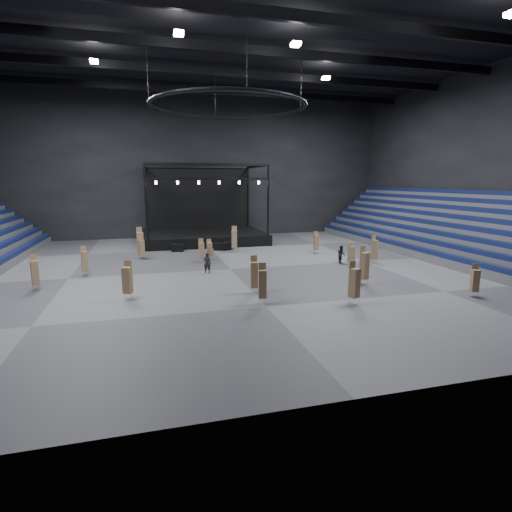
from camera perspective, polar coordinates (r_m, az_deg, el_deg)
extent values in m
plane|color=#57575A|center=(33.55, -3.68, -1.88)|extent=(50.00, 50.00, 0.00)
cube|color=black|center=(34.44, -4.09, 28.79)|extent=(50.00, 42.00, 0.20)
cube|color=black|center=(53.51, -8.43, 12.44)|extent=(50.00, 0.20, 18.00)
cube|color=black|center=(12.96, 15.78, 17.81)|extent=(50.00, 0.20, 18.00)
cube|color=black|center=(44.99, 29.89, 11.50)|extent=(0.20, 42.00, 18.00)
cube|color=#525255|center=(43.08, 25.43, 0.42)|extent=(7.20, 40.00, 0.75)
cube|color=black|center=(40.94, 21.99, 1.01)|extent=(0.59, 40.00, 0.40)
cube|color=#525255|center=(43.32, 25.92, 0.94)|extent=(6.30, 40.00, 1.50)
cube|color=black|center=(41.38, 23.06, 2.08)|extent=(0.59, 40.00, 0.40)
cube|color=#525255|center=(43.56, 26.41, 1.45)|extent=(5.40, 40.00, 2.25)
cube|color=black|center=(41.84, 24.11, 3.13)|extent=(0.59, 40.00, 0.40)
cube|color=#525255|center=(43.80, 26.89, 1.95)|extent=(4.50, 40.00, 3.00)
cube|color=black|center=(42.34, 25.13, 4.15)|extent=(0.59, 40.00, 0.40)
cube|color=#525255|center=(44.06, 27.37, 2.45)|extent=(3.60, 40.00, 3.75)
cube|color=black|center=(42.86, 26.14, 5.15)|extent=(0.59, 40.00, 0.40)
cube|color=#525255|center=(44.32, 27.84, 2.94)|extent=(2.70, 40.00, 4.50)
cube|color=black|center=(43.40, 27.12, 6.12)|extent=(0.59, 40.00, 0.40)
cube|color=#525255|center=(44.58, 28.31, 3.42)|extent=(1.80, 40.00, 5.25)
cube|color=black|center=(43.97, 28.08, 7.06)|extent=(0.59, 40.00, 0.40)
cube|color=#525255|center=(44.86, 28.77, 3.90)|extent=(0.90, 40.00, 6.00)
cube|color=black|center=(44.57, 29.02, 7.98)|extent=(0.59, 40.00, 0.40)
cube|color=black|center=(48.50, -7.37, 2.70)|extent=(14.00, 10.00, 1.20)
cube|color=black|center=(52.83, -8.22, 8.34)|extent=(13.30, 0.30, 8.00)
cylinder|color=black|center=(43.05, -15.46, 7.41)|extent=(0.24, 0.24, 7.80)
cylinder|color=black|center=(52.24, -15.46, 7.93)|extent=(0.24, 0.24, 7.80)
cylinder|color=black|center=(44.99, 1.75, 7.92)|extent=(0.24, 0.24, 7.80)
cylinder|color=black|center=(53.85, -1.14, 8.39)|extent=(0.24, 0.24, 7.80)
cube|color=black|center=(43.51, -6.79, 12.89)|extent=(13.40, 0.25, 0.25)
cube|color=black|center=(52.62, -8.31, 12.47)|extent=(13.40, 0.25, 0.25)
cube|color=black|center=(43.48, -6.74, 10.92)|extent=(13.40, 0.20, 0.20)
cylinder|color=white|center=(43.00, -14.11, 10.14)|extent=(0.24, 0.24, 0.35)
cylinder|color=white|center=(43.11, -11.14, 10.26)|extent=(0.24, 0.24, 0.35)
cylinder|color=white|center=(43.33, -8.19, 10.35)|extent=(0.24, 0.24, 0.35)
cylinder|color=white|center=(43.66, -5.28, 10.42)|extent=(0.24, 0.24, 0.35)
cylinder|color=white|center=(44.09, -2.41, 10.46)|extent=(0.24, 0.24, 0.35)
cylinder|color=white|center=(44.63, 0.39, 10.47)|extent=(0.24, 0.24, 0.35)
torus|color=black|center=(33.23, -3.97, 20.57)|extent=(12.30, 12.30, 0.30)
cylinder|color=black|center=(35.39, 6.46, 24.05)|extent=(0.04, 0.04, 5.00)
cylinder|color=black|center=(39.49, -5.87, 22.65)|extent=(0.04, 0.04, 5.00)
cylinder|color=black|center=(33.12, -15.30, 24.69)|extent=(0.04, 0.04, 5.00)
cylinder|color=black|center=(28.10, -1.33, 27.67)|extent=(0.04, 0.04, 5.00)
cube|color=black|center=(27.73, -0.77, 31.62)|extent=(49.00, 0.35, 0.70)
cube|color=black|center=(34.20, -4.07, 27.52)|extent=(49.00, 0.35, 0.70)
cube|color=black|center=(40.84, -6.17, 24.69)|extent=(49.00, 0.35, 0.70)
cube|color=black|center=(48.55, -7.79, 22.40)|extent=(49.00, 0.35, 0.70)
cube|color=white|center=(30.16, 32.70, 27.09)|extent=(0.60, 0.60, 0.25)
cube|color=white|center=(37.43, -22.14, 24.37)|extent=(0.60, 0.60, 0.25)
cube|color=white|center=(40.75, 9.96, 23.76)|extent=(0.60, 0.60, 0.25)
cube|color=white|center=(29.69, -11.00, 28.78)|extent=(0.60, 0.60, 0.25)
cube|color=white|center=(31.39, 5.70, 27.90)|extent=(0.60, 0.60, 0.25)
cube|color=black|center=(42.41, -11.12, 1.16)|extent=(1.31, 0.87, 0.80)
cube|color=black|center=(42.64, -5.30, 1.35)|extent=(1.26, 0.81, 0.77)
cube|color=black|center=(42.63, -4.13, 1.39)|extent=(1.35, 1.03, 0.81)
cylinder|color=silver|center=(41.35, -3.33, 0.86)|extent=(0.03, 0.03, 0.46)
cylinder|color=silver|center=(41.77, -3.45, 0.96)|extent=(0.03, 0.03, 0.46)
cylinder|color=silver|center=(41.44, -2.74, 0.88)|extent=(0.03, 0.03, 0.46)
cylinder|color=silver|center=(41.86, -2.87, 0.98)|extent=(0.03, 0.03, 0.46)
cube|color=#9F7957|center=(41.43, -3.11, 2.45)|extent=(0.67, 0.67, 1.79)
cube|color=#9F7957|center=(41.54, -3.11, 3.65)|extent=(0.53, 0.20, 0.99)
cylinder|color=silver|center=(40.97, 8.43, 0.61)|extent=(0.03, 0.03, 0.37)
cylinder|color=silver|center=(41.29, 8.24, 0.69)|extent=(0.03, 0.03, 0.37)
cylinder|color=silver|center=(41.12, 8.89, 0.63)|extent=(0.03, 0.03, 0.37)
cylinder|color=silver|center=(41.43, 8.69, 0.71)|extent=(0.03, 0.03, 0.37)
cube|color=#9F7957|center=(41.05, 8.60, 1.95)|extent=(0.49, 0.49, 1.50)
cube|color=#9F7957|center=(41.13, 8.55, 2.95)|extent=(0.43, 0.10, 0.82)
cylinder|color=silver|center=(39.35, -16.43, -0.08)|extent=(0.03, 0.03, 0.46)
cylinder|color=silver|center=(39.77, -16.42, 0.04)|extent=(0.03, 0.03, 0.46)
cylinder|color=silver|center=(39.34, -15.80, -0.05)|extent=(0.03, 0.03, 0.46)
cylinder|color=silver|center=(39.77, -15.79, 0.07)|extent=(0.03, 0.03, 0.46)
cube|color=#9F7957|center=(39.35, -16.20, 1.78)|extent=(0.66, 0.66, 2.03)
cube|color=#9F7957|center=(39.44, -16.35, 3.21)|extent=(0.53, 0.19, 1.12)
cylinder|color=silver|center=(28.94, 28.65, -4.89)|extent=(0.03, 0.03, 0.35)
cylinder|color=silver|center=(29.18, 28.20, -4.73)|extent=(0.03, 0.03, 0.35)
cylinder|color=silver|center=(29.17, 29.13, -4.82)|extent=(0.03, 0.03, 0.35)
cylinder|color=silver|center=(29.40, 28.67, -4.66)|extent=(0.03, 0.03, 0.35)
cube|color=#9F7957|center=(28.97, 28.82, -3.09)|extent=(0.55, 0.55, 1.41)
cube|color=#9F7957|center=(28.99, 28.80, -1.75)|extent=(0.40, 0.19, 0.78)
cylinder|color=silver|center=(23.92, 0.61, -6.57)|extent=(0.03, 0.03, 0.39)
cylinder|color=silver|center=(24.27, 0.36, -6.32)|extent=(0.03, 0.03, 0.39)
cylinder|color=silver|center=(24.02, 1.47, -6.50)|extent=(0.03, 0.03, 0.39)
cylinder|color=silver|center=(24.37, 1.22, -6.25)|extent=(0.03, 0.03, 0.39)
cube|color=#9F7957|center=(23.86, 0.92, -4.01)|extent=(0.57, 0.57, 1.70)
cube|color=#9F7957|center=(23.86, 0.90, -2.04)|extent=(0.46, 0.16, 0.93)
cylinder|color=silver|center=(26.05, -18.23, -5.65)|extent=(0.03, 0.03, 0.41)
cylinder|color=silver|center=(26.43, -18.19, -5.42)|extent=(0.03, 0.03, 0.41)
cylinder|color=silver|center=(26.03, -17.36, -5.62)|extent=(0.03, 0.03, 0.41)
cylinder|color=silver|center=(26.41, -17.33, -5.38)|extent=(0.03, 0.03, 0.41)
cube|color=#9F7957|center=(25.96, -17.91, -3.32)|extent=(0.64, 0.64, 1.65)
cube|color=#9F7957|center=(25.98, -17.82, -1.55)|extent=(0.47, 0.23, 0.91)
cylinder|color=silver|center=(37.22, -6.85, -0.38)|extent=(0.03, 0.03, 0.36)
cylinder|color=silver|center=(37.56, -6.92, -0.29)|extent=(0.03, 0.03, 0.36)
cylinder|color=silver|center=(37.27, -6.32, -0.36)|extent=(0.03, 0.03, 0.36)
cylinder|color=silver|center=(37.61, -6.40, -0.26)|extent=(0.03, 0.03, 0.36)
cube|color=#9F7957|center=(37.26, -6.65, 0.94)|extent=(0.47, 0.47, 1.31)
cube|color=#9F7957|center=(37.34, -6.73, 1.90)|extent=(0.42, 0.09, 0.72)
cylinder|color=silver|center=(24.56, 13.58, -6.37)|extent=(0.03, 0.03, 0.43)
cylinder|color=silver|center=(24.91, 13.13, -6.11)|extent=(0.03, 0.03, 0.43)
cylinder|color=silver|center=(24.76, 14.42, -6.28)|extent=(0.03, 0.03, 0.43)
cylinder|color=silver|center=(25.10, 13.96, -6.02)|extent=(0.03, 0.03, 0.43)
cube|color=#9F7957|center=(24.54, 13.89, -3.75)|extent=(0.68, 0.68, 1.76)
cube|color=#9F7957|center=(24.48, 13.58, -1.77)|extent=(0.48, 0.25, 0.97)
cylinder|color=silver|center=(36.06, -8.00, -0.76)|extent=(0.03, 0.03, 0.38)
cylinder|color=silver|center=(36.41, -8.07, -0.65)|extent=(0.03, 0.03, 0.38)
cylinder|color=silver|center=(36.10, -7.43, -0.73)|extent=(0.03, 0.03, 0.38)
cylinder|color=silver|center=(36.45, -7.51, -0.63)|extent=(0.03, 0.03, 0.38)
cube|color=#9F7957|center=(36.08, -7.79, 0.75)|extent=(0.48, 0.48, 1.47)
cube|color=#9F7957|center=(36.15, -7.87, 1.87)|extent=(0.44, 0.08, 0.81)
cylinder|color=silver|center=(30.77, -29.26, -4.06)|extent=(0.03, 0.03, 0.37)
cylinder|color=silver|center=(31.11, -29.11, -3.89)|extent=(0.03, 0.03, 0.37)
cylinder|color=silver|center=(30.69, -28.62, -4.04)|extent=(0.03, 0.03, 0.37)
cylinder|color=silver|center=(31.02, -28.47, -3.87)|extent=(0.03, 0.03, 0.37)
cube|color=#9F7957|center=(30.68, -29.04, -2.11)|extent=(0.58, 0.58, 1.68)
cube|color=#9F7957|center=(30.71, -29.21, -0.61)|extent=(0.42, 0.20, 0.92)
cylinder|color=silver|center=(37.25, 16.39, -0.73)|extent=(0.03, 0.03, 0.37)
cylinder|color=silver|center=(37.54, 16.11, -0.63)|extent=(0.03, 0.03, 0.37)
cylinder|color=silver|center=(37.43, 16.86, -0.70)|extent=(0.03, 0.03, 0.37)
cylinder|color=silver|center=(37.73, 16.57, -0.60)|extent=(0.03, 0.03, 0.37)
cube|color=#9F7957|center=(37.30, 16.57, 0.90)|extent=(0.52, 0.52, 1.70)
cube|color=#9F7957|center=(37.32, 16.45, 2.16)|extent=(0.43, 0.13, 0.94)
cylinder|color=silver|center=(33.82, -23.48, -2.36)|extent=(0.03, 0.03, 0.34)
cylinder|color=silver|center=(34.13, -23.41, -2.24)|extent=(0.03, 0.03, 0.34)
cylinder|color=silver|center=(33.77, -22.94, -2.34)|extent=(0.03, 0.03, 0.34)
cylinder|color=silver|center=(34.09, -22.87, -2.22)|extent=(0.03, 0.03, 0.34)
cube|color=#9F7957|center=(33.76, -23.29, -0.70)|extent=(0.51, 0.51, 1.58)
cube|color=#9F7957|center=(33.80, -23.43, 0.58)|extent=(0.39, 0.17, 0.87)
cylinder|color=silver|center=(29.28, 14.97, -3.69)|extent=(0.03, 0.03, 0.41)
cylinder|color=silver|center=(29.61, 14.60, -3.51)|extent=(0.03, 0.03, 0.41)
cylinder|color=silver|center=(29.48, 15.63, -3.62)|extent=(0.03, 0.03, 0.41)
cylinder|color=silver|center=(29.80, 15.25, -3.45)|extent=(0.03, 0.03, 0.41)
cube|color=#9F7957|center=(29.28, 15.22, -1.36)|extent=(0.64, 0.64, 1.91)
cube|color=#9F7957|center=(29.24, 15.00, 0.44)|extent=(0.46, 0.23, 1.05)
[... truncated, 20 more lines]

